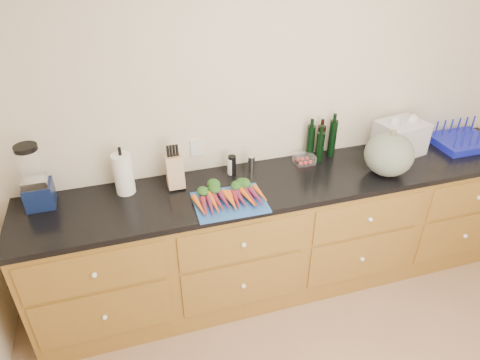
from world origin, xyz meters
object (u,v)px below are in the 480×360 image
object	(u,v)px
cutting_board	(230,202)
tomato_box	(304,159)
dish_rack	(462,140)
carrots	(228,196)
blender_appliance	(35,180)
knife_block	(175,172)
paper_towel	(123,174)
squash	(389,154)

from	to	relation	value
cutting_board	tomato_box	world-z (taller)	tomato_box
dish_rack	tomato_box	bearing A→B (deg)	176.04
carrots	tomato_box	distance (m)	0.72
cutting_board	blender_appliance	xyz separation A→B (m)	(-1.12, 0.32, 0.18)
tomato_box	knife_block	bearing A→B (deg)	-178.17
cutting_board	paper_towel	xyz separation A→B (m)	(-0.61, 0.32, 0.13)
paper_towel	dish_rack	world-z (taller)	paper_towel
blender_appliance	dish_rack	size ratio (longest dim) A/B	0.96
paper_towel	knife_block	distance (m)	0.32
carrots	tomato_box	size ratio (longest dim) A/B	3.04
knife_block	tomato_box	distance (m)	0.94
carrots	blender_appliance	size ratio (longest dim) A/B	1.02
squash	tomato_box	distance (m)	0.58
squash	knife_block	size ratio (longest dim) A/B	1.53
carrots	squash	world-z (taller)	squash
tomato_box	dish_rack	bearing A→B (deg)	-3.96
cutting_board	tomato_box	bearing A→B (deg)	26.82
paper_towel	tomato_box	world-z (taller)	paper_towel
carrots	paper_towel	distance (m)	0.68
dish_rack	squash	bearing A→B (deg)	-165.88
paper_towel	cutting_board	bearing A→B (deg)	-27.70
squash	knife_block	xyz separation A→B (m)	(-1.42, 0.26, -0.04)
paper_towel	dish_rack	size ratio (longest dim) A/B	0.63
cutting_board	tomato_box	xyz separation A→B (m)	(0.65, 0.33, 0.03)
cutting_board	knife_block	xyz separation A→B (m)	(-0.29, 0.30, 0.10)
squash	knife_block	distance (m)	1.45
paper_towel	knife_block	bearing A→B (deg)	-3.55
cutting_board	blender_appliance	world-z (taller)	blender_appliance
knife_block	paper_towel	bearing A→B (deg)	176.45
squash	paper_towel	size ratio (longest dim) A/B	1.21
blender_appliance	knife_block	size ratio (longest dim) A/B	1.93
squash	dish_rack	size ratio (longest dim) A/B	0.76
cutting_board	squash	world-z (taller)	squash
cutting_board	carrots	distance (m)	0.04
squash	dish_rack	distance (m)	0.85
knife_block	dish_rack	bearing A→B (deg)	-1.54
cutting_board	squash	xyz separation A→B (m)	(1.14, 0.04, 0.14)
tomato_box	dish_rack	distance (m)	1.30
tomato_box	carrots	bearing A→B (deg)	-155.54
squash	tomato_box	size ratio (longest dim) A/B	2.37
dish_rack	paper_towel	bearing A→B (deg)	178.21
blender_appliance	tomato_box	bearing A→B (deg)	0.40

